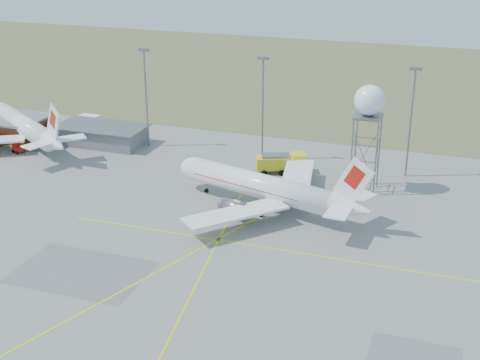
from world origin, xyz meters
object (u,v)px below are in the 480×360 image
(airliner_far, at_px, (25,127))
(fire_truck, at_px, (282,164))
(radar_tower, at_px, (367,132))
(baggage_tug, at_px, (18,149))
(airliner_main, at_px, (264,187))

(airliner_far, bearing_deg, fire_truck, -145.06)
(radar_tower, xyz_separation_m, baggage_tug, (-69.87, -3.48, -9.92))
(radar_tower, height_order, baggage_tug, radar_tower)
(airliner_far, height_order, baggage_tug, airliner_far)
(airliner_far, bearing_deg, airliner_main, -161.67)
(airliner_far, relative_size, fire_truck, 3.38)
(airliner_far, xyz_separation_m, baggage_tug, (1.50, -5.03, -3.12))
(fire_truck, distance_m, baggage_tug, 54.52)
(fire_truck, bearing_deg, airliner_far, 158.94)
(airliner_main, height_order, fire_truck, airliner_main)
(airliner_main, height_order, radar_tower, radar_tower)
(radar_tower, bearing_deg, baggage_tug, -177.14)
(fire_truck, bearing_deg, airliner_main, -107.57)
(airliner_far, xyz_separation_m, fire_truck, (55.59, 1.68, -2.01))
(airliner_main, relative_size, airliner_far, 1.09)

